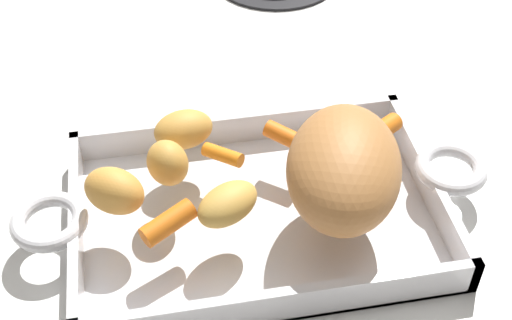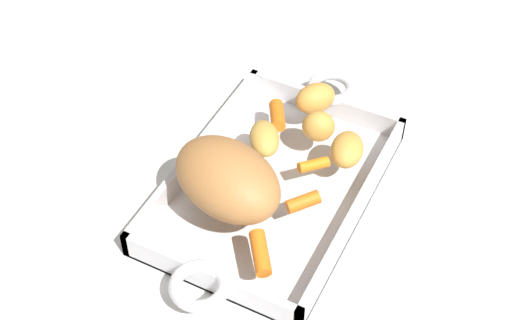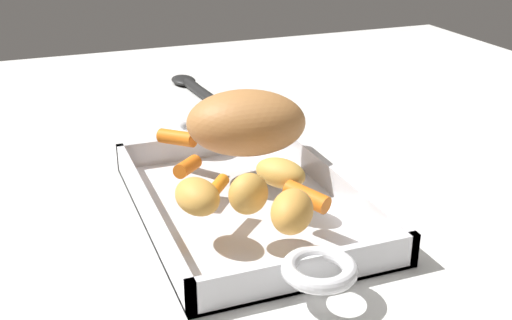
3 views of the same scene
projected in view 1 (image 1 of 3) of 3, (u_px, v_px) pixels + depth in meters
ground_plane at (258, 219)px, 0.69m from camera, size 1.69×1.69×0.00m
roasting_dish at (258, 211)px, 0.68m from camera, size 0.45×0.24×0.04m
pork_roast at (344, 168)px, 0.62m from camera, size 0.14×0.17×0.08m
baby_carrot_center_right at (223, 155)px, 0.68m from camera, size 0.04×0.04×0.02m
baby_carrot_southeast at (285, 136)px, 0.70m from camera, size 0.04×0.04×0.02m
baby_carrot_short at (379, 132)px, 0.70m from camera, size 0.06×0.05×0.02m
baby_carrot_southwest at (168, 223)px, 0.62m from camera, size 0.05×0.04×0.02m
potato_golden_small at (168, 163)px, 0.65m from camera, size 0.05×0.05×0.04m
potato_corner at (114, 188)px, 0.63m from camera, size 0.07×0.07×0.04m
potato_near_roast at (228, 204)px, 0.62m from camera, size 0.07×0.07×0.03m
potato_golden_large at (183, 129)px, 0.69m from camera, size 0.07×0.05×0.04m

